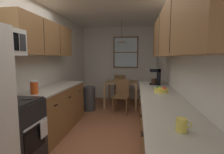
# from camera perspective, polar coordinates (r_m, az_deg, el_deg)

# --- Properties ---
(ground_plane) EXTENTS (12.00, 12.00, 0.00)m
(ground_plane) POSITION_cam_1_polar(r_m,az_deg,el_deg) (3.80, -1.78, -16.38)
(ground_plane) COLOR #995B3D
(wall_left) EXTENTS (0.10, 9.00, 2.55)m
(wall_left) POSITION_cam_1_polar(r_m,az_deg,el_deg) (3.98, -21.37, 3.12)
(wall_left) COLOR silver
(wall_left) RESTS_ON ground
(wall_right) EXTENTS (0.10, 9.00, 2.55)m
(wall_right) POSITION_cam_1_polar(r_m,az_deg,el_deg) (3.53, 20.28, 2.79)
(wall_right) COLOR silver
(wall_right) RESTS_ON ground
(wall_back) EXTENTS (4.40, 0.10, 2.55)m
(wall_back) POSITION_cam_1_polar(r_m,az_deg,el_deg) (6.14, 2.59, 4.58)
(wall_back) COLOR silver
(wall_back) RESTS_ON ground
(ceiling_slab) EXTENTS (4.40, 9.00, 0.08)m
(ceiling_slab) POSITION_cam_1_polar(r_m,az_deg,el_deg) (3.68, -1.93, 24.08)
(ceiling_slab) COLOR white
(stove_range) EXTENTS (0.66, 0.62, 1.10)m
(stove_range) POSITION_cam_1_polar(r_m,az_deg,el_deg) (2.72, -30.26, -16.11)
(stove_range) COLOR black
(stove_range) RESTS_ON ground
(counter_left) EXTENTS (0.64, 1.80, 0.90)m
(counter_left) POSITION_cam_1_polar(r_m,az_deg,el_deg) (3.69, -18.37, -10.00)
(counter_left) COLOR olive
(counter_left) RESTS_ON ground
(upper_cabinets_left) EXTENTS (0.33, 1.88, 0.64)m
(upper_cabinets_left) POSITION_cam_1_polar(r_m,az_deg,el_deg) (3.59, -21.58, 11.91)
(upper_cabinets_left) COLOR olive
(counter_right) EXTENTS (0.64, 3.40, 0.90)m
(counter_right) POSITION_cam_1_polar(r_m,az_deg,el_deg) (2.76, 16.20, -15.61)
(counter_right) COLOR olive
(counter_right) RESTS_ON ground
(upper_cabinets_right) EXTENTS (0.33, 3.08, 0.70)m
(upper_cabinets_right) POSITION_cam_1_polar(r_m,az_deg,el_deg) (2.57, 20.57, 14.44)
(upper_cabinets_right) COLOR olive
(dining_table) EXTENTS (0.95, 0.87, 0.75)m
(dining_table) POSITION_cam_1_polar(r_m,az_deg,el_deg) (5.21, 3.18, -2.78)
(dining_table) COLOR #A87F51
(dining_table) RESTS_ON ground
(dining_chair_near) EXTENTS (0.45, 0.45, 0.90)m
(dining_chair_near) POSITION_cam_1_polar(r_m,az_deg,el_deg) (4.60, 3.27, -5.80)
(dining_chair_near) COLOR brown
(dining_chair_near) RESTS_ON ground
(dining_chair_far) EXTENTS (0.43, 0.43, 0.90)m
(dining_chair_far) POSITION_cam_1_polar(r_m,az_deg,el_deg) (5.87, 2.87, -3.11)
(dining_chair_far) COLOR brown
(dining_chair_far) RESTS_ON ground
(pendant_light) EXTENTS (0.31, 0.31, 0.61)m
(pendant_light) POSITION_cam_1_polar(r_m,az_deg,el_deg) (5.17, 3.27, 12.15)
(pendant_light) COLOR black
(back_window) EXTENTS (0.87, 0.05, 1.08)m
(back_window) POSITION_cam_1_polar(r_m,az_deg,el_deg) (6.04, 4.62, 8.23)
(back_window) COLOR brown
(trash_bin) EXTENTS (0.34, 0.34, 0.67)m
(trash_bin) POSITION_cam_1_polar(r_m,az_deg,el_deg) (4.88, -7.63, -7.14)
(trash_bin) COLOR #3F3F42
(trash_bin) RESTS_ON ground
(storage_canister) EXTENTS (0.12, 0.12, 0.21)m
(storage_canister) POSITION_cam_1_polar(r_m,az_deg,el_deg) (2.99, -24.65, -3.17)
(storage_canister) COLOR #D84C19
(storage_canister) RESTS_ON counter_left
(dish_towel) EXTENTS (0.02, 0.16, 0.24)m
(dish_towel) POSITION_cam_1_polar(r_m,az_deg,el_deg) (2.64, -21.84, -15.74)
(dish_towel) COLOR white
(coffee_maker) EXTENTS (0.22, 0.18, 0.34)m
(coffee_maker) POSITION_cam_1_polar(r_m,az_deg,el_deg) (3.77, 14.69, 0.14)
(coffee_maker) COLOR black
(coffee_maker) RESTS_ON counter_right
(mug_by_coffeemaker) EXTENTS (0.12, 0.09, 0.11)m
(mug_by_coffeemaker) POSITION_cam_1_polar(r_m,az_deg,el_deg) (1.49, 22.33, -14.67)
(mug_by_coffeemaker) COLOR #E5CC4C
(mug_by_coffeemaker) RESTS_ON counter_right
(fruit_bowl) EXTENTS (0.24, 0.24, 0.09)m
(fruit_bowl) POSITION_cam_1_polar(r_m,az_deg,el_deg) (2.99, 16.11, -4.19)
(fruit_bowl) COLOR #E5D14C
(fruit_bowl) RESTS_ON counter_right
(table_serving_bowl) EXTENTS (0.18, 0.18, 0.06)m
(table_serving_bowl) POSITION_cam_1_polar(r_m,az_deg,el_deg) (5.25, 3.69, -1.15)
(table_serving_bowl) COLOR #4C7299
(table_serving_bowl) RESTS_ON dining_table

